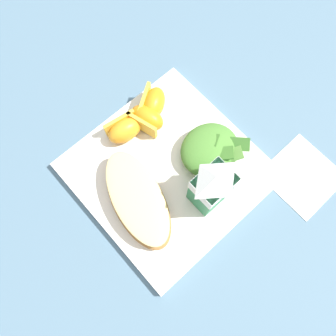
# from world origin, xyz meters

# --- Properties ---
(ground) EXTENTS (3.00, 3.00, 0.00)m
(ground) POSITION_xyz_m (0.00, 0.00, 0.00)
(ground) COLOR slate
(white_plate) EXTENTS (0.28, 0.28, 0.02)m
(white_plate) POSITION_xyz_m (0.00, 0.00, 0.01)
(white_plate) COLOR white
(white_plate) RESTS_ON ground
(cheesy_pizza_bread) EXTENTS (0.12, 0.18, 0.04)m
(cheesy_pizza_bread) POSITION_xyz_m (0.07, 0.01, 0.03)
(cheesy_pizza_bread) COLOR #A87038
(cheesy_pizza_bread) RESTS_ON white_plate
(green_salad_pile) EXTENTS (0.11, 0.09, 0.04)m
(green_salad_pile) POSITION_xyz_m (-0.07, 0.03, 0.04)
(green_salad_pile) COLOR #4C8433
(green_salad_pile) RESTS_ON white_plate
(milk_carton) EXTENTS (0.06, 0.04, 0.11)m
(milk_carton) POSITION_xyz_m (-0.02, 0.08, 0.08)
(milk_carton) COLOR #2D8451
(milk_carton) RESTS_ON white_plate
(orange_wedge_front) EXTENTS (0.07, 0.06, 0.04)m
(orange_wedge_front) POSITION_xyz_m (-0.06, -0.10, 0.04)
(orange_wedge_front) COLOR orange
(orange_wedge_front) RESTS_ON white_plate
(orange_wedge_middle) EXTENTS (0.05, 0.07, 0.04)m
(orange_wedge_middle) POSITION_xyz_m (-0.03, -0.09, 0.04)
(orange_wedge_middle) COLOR orange
(orange_wedge_middle) RESTS_ON white_plate
(orange_wedge_rear) EXTENTS (0.06, 0.05, 0.04)m
(orange_wedge_rear) POSITION_xyz_m (0.01, -0.10, 0.04)
(orange_wedge_rear) COLOR orange
(orange_wedge_rear) RESTS_ON white_plate
(paper_napkin) EXTENTS (0.11, 0.11, 0.00)m
(paper_napkin) POSITION_xyz_m (-0.17, 0.16, 0.00)
(paper_napkin) COLOR white
(paper_napkin) RESTS_ON ground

